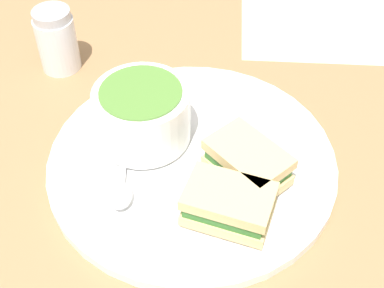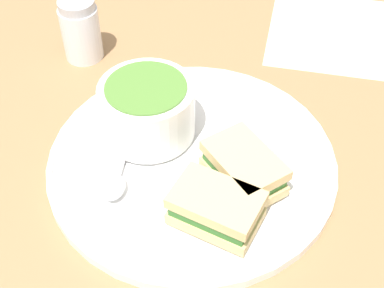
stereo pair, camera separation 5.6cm
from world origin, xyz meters
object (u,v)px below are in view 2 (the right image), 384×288
sandwich_half_near (216,208)px  salt_shaker (81,30)px  spoon (115,182)px  soup_bowl (148,109)px  sandwich_half_far (244,168)px

sandwich_half_near → salt_shaker: bearing=68.9°
sandwich_half_near → spoon: bearing=104.6°
soup_bowl → spoon: bearing=-162.9°
sandwich_half_near → salt_shaker: (0.12, 0.30, 0.01)m
sandwich_half_far → salt_shaker: (0.06, 0.30, 0.01)m
soup_bowl → sandwich_half_far: bearing=-87.8°
soup_bowl → salt_shaker: 0.19m
spoon → soup_bowl: bearing=165.9°
soup_bowl → sandwich_half_near: (-0.05, -0.13, -0.01)m
soup_bowl → sandwich_half_near: soup_bowl is taller
sandwich_half_near → sandwich_half_far: (0.06, 0.01, 0.00)m
salt_shaker → soup_bowl: bearing=-110.6°
spoon → salt_shaker: bearing=-157.4°
soup_bowl → salt_shaker: salt_shaker is taller
spoon → sandwich_half_far: bearing=99.4°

